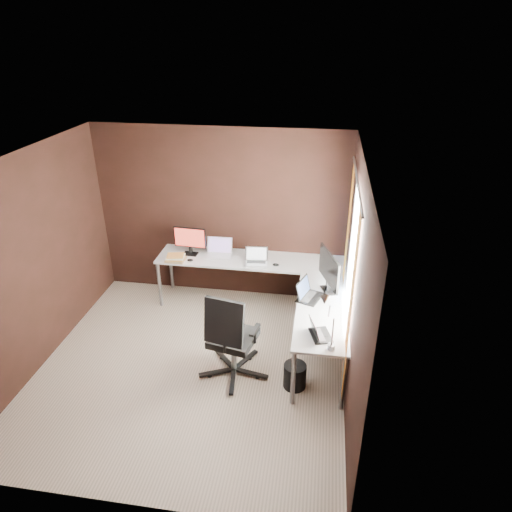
{
  "coord_description": "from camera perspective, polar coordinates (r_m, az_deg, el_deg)",
  "views": [
    {
      "loc": [
        1.41,
        -4.13,
        3.68
      ],
      "look_at": [
        0.63,
        0.95,
        1.07
      ],
      "focal_mm": 32.0,
      "sensor_mm": 36.0,
      "label": 1
    }
  ],
  "objects": [
    {
      "name": "monitor_left",
      "position": [
        6.54,
        -8.27,
        2.08
      ],
      "size": [
        0.47,
        0.14,
        0.41
      ],
      "rotation": [
        0.0,
        0.0,
        -0.07
      ],
      "color": "black",
      "rests_on": "desk"
    },
    {
      "name": "desk_lamp",
      "position": [
        4.63,
        8.9,
        -7.34
      ],
      "size": [
        0.19,
        0.22,
        0.58
      ],
      "rotation": [
        0.0,
        0.0,
        -0.08
      ],
      "color": "slate",
      "rests_on": "desk"
    },
    {
      "name": "mouse_left",
      "position": [
        6.42,
        -8.25,
        -0.51
      ],
      "size": [
        0.1,
        0.07,
        0.03
      ],
      "primitive_type": "ellipsoid",
      "rotation": [
        0.0,
        0.0,
        -0.2
      ],
      "color": "black",
      "rests_on": "desk"
    },
    {
      "name": "monitor_right",
      "position": [
        5.59,
        9.12,
        -1.75
      ],
      "size": [
        0.25,
        0.61,
        0.52
      ],
      "rotation": [
        0.0,
        0.0,
        1.92
      ],
      "color": "black",
      "rests_on": "desk"
    },
    {
      "name": "laptop_black_big",
      "position": [
        5.55,
        6.44,
        -4.71
      ],
      "size": [
        0.35,
        0.41,
        0.23
      ],
      "rotation": [
        0.0,
        0.0,
        1.23
      ],
      "color": "black",
      "rests_on": "desk"
    },
    {
      "name": "desk",
      "position": [
        6.0,
        2.11,
        -3.05
      ],
      "size": [
        2.65,
        2.25,
        0.73
      ],
      "color": "silver",
      "rests_on": "ground"
    },
    {
      "name": "wastebasket",
      "position": [
        5.33,
        4.86,
        -14.68
      ],
      "size": [
        0.3,
        0.3,
        0.3
      ],
      "primitive_type": "cylinder",
      "rotation": [
        0.0,
        0.0,
        0.17
      ],
      "color": "black",
      "rests_on": "ground"
    },
    {
      "name": "office_chair",
      "position": [
        5.35,
        -2.99,
        -11.86
      ],
      "size": [
        0.63,
        0.65,
        1.13
      ],
      "rotation": [
        0.0,
        0.0,
        -0.2
      ],
      "color": "black",
      "rests_on": "ground"
    },
    {
      "name": "drawer_pedestal",
      "position": [
        6.27,
        7.52,
        -5.93
      ],
      "size": [
        0.42,
        0.5,
        0.6
      ],
      "primitive_type": "cube",
      "color": "silver",
      "rests_on": "ground"
    },
    {
      "name": "laptop_black_small",
      "position": [
        4.92,
        7.79,
        -9.49
      ],
      "size": [
        0.28,
        0.34,
        0.19
      ],
      "rotation": [
        0.0,
        0.0,
        1.88
      ],
      "color": "black",
      "rests_on": "desk"
    },
    {
      "name": "laptop_silver",
      "position": [
        6.31,
        0.04,
        -0.44
      ],
      "size": [
        0.33,
        0.25,
        0.21
      ],
      "rotation": [
        0.0,
        0.0,
        0.09
      ],
      "color": "silver",
      "rests_on": "desk"
    },
    {
      "name": "laptop_white",
      "position": [
        6.54,
        -4.63,
        0.57
      ],
      "size": [
        0.37,
        0.27,
        0.24
      ],
      "rotation": [
        0.0,
        0.0,
        0.03
      ],
      "color": "silver",
      "rests_on": "desk"
    },
    {
      "name": "book_stack",
      "position": [
        6.47,
        -10.03,
        -0.22
      ],
      "size": [
        0.27,
        0.23,
        0.08
      ],
      "rotation": [
        0.0,
        0.0,
        0.09
      ],
      "color": "tan",
      "rests_on": "desk"
    },
    {
      "name": "room",
      "position": [
        4.95,
        -4.89,
        -2.17
      ],
      "size": [
        3.6,
        3.6,
        2.5
      ],
      "color": "#C3AF98",
      "rests_on": "ground"
    },
    {
      "name": "mouse_corner",
      "position": [
        6.24,
        2.49,
        -1.1
      ],
      "size": [
        0.11,
        0.08,
        0.04
      ],
      "primitive_type": "ellipsoid",
      "rotation": [
        0.0,
        0.0,
        -0.3
      ],
      "color": "black",
      "rests_on": "desk"
    }
  ]
}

